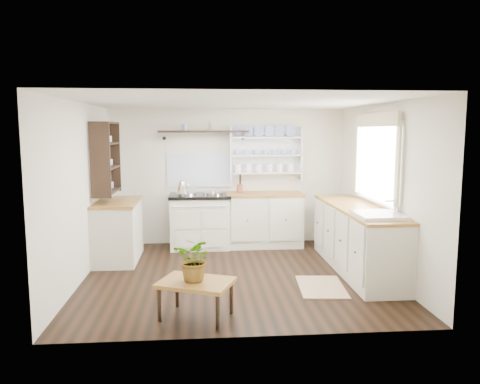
% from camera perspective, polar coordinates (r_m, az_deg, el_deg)
% --- Properties ---
extents(floor, '(4.00, 3.80, 0.01)m').
position_cam_1_polar(floor, '(6.41, -0.54, -10.11)').
color(floor, black).
rests_on(floor, ground).
extents(wall_back, '(4.00, 0.02, 2.30)m').
position_cam_1_polar(wall_back, '(8.04, -1.55, 1.89)').
color(wall_back, silver).
rests_on(wall_back, ground).
extents(wall_right, '(0.02, 3.80, 2.30)m').
position_cam_1_polar(wall_right, '(6.61, 17.02, 0.33)').
color(wall_right, silver).
rests_on(wall_right, ground).
extents(wall_left, '(0.02, 3.80, 2.30)m').
position_cam_1_polar(wall_left, '(6.33, -18.91, -0.05)').
color(wall_left, silver).
rests_on(wall_left, ground).
extents(ceiling, '(4.00, 3.80, 0.01)m').
position_cam_1_polar(ceiling, '(6.11, -0.56, 10.90)').
color(ceiling, white).
rests_on(ceiling, wall_back).
extents(window, '(0.08, 1.55, 1.22)m').
position_cam_1_polar(window, '(6.69, 16.27, 4.01)').
color(window, white).
rests_on(window, wall_right).
extents(aga_cooker, '(1.00, 0.70, 0.92)m').
position_cam_1_polar(aga_cooker, '(7.80, -4.89, -3.47)').
color(aga_cooker, silver).
rests_on(aga_cooker, floor).
extents(back_cabinets, '(1.27, 0.63, 0.90)m').
position_cam_1_polar(back_cabinets, '(7.90, 2.95, -3.28)').
color(back_cabinets, beige).
rests_on(back_cabinets, floor).
extents(right_cabinets, '(0.62, 2.43, 0.90)m').
position_cam_1_polar(right_cabinets, '(6.72, 14.08, -5.44)').
color(right_cabinets, beige).
rests_on(right_cabinets, floor).
extents(belfast_sink, '(0.55, 0.60, 0.45)m').
position_cam_1_polar(belfast_sink, '(5.96, 16.51, -3.82)').
color(belfast_sink, white).
rests_on(belfast_sink, right_cabinets).
extents(left_cabinets, '(0.62, 1.13, 0.90)m').
position_cam_1_polar(left_cabinets, '(7.25, -14.65, -4.50)').
color(left_cabinets, beige).
rests_on(left_cabinets, floor).
extents(plate_rack, '(1.20, 0.22, 0.90)m').
position_cam_1_polar(plate_rack, '(8.04, 3.11, 4.78)').
color(plate_rack, white).
rests_on(plate_rack, wall_back).
extents(high_shelf, '(1.50, 0.29, 0.16)m').
position_cam_1_polar(high_shelf, '(7.86, -4.45, 7.28)').
color(high_shelf, black).
rests_on(high_shelf, wall_back).
extents(left_shelving, '(0.28, 0.80, 1.05)m').
position_cam_1_polar(left_shelving, '(7.14, -16.05, 4.10)').
color(left_shelving, black).
rests_on(left_shelving, wall_left).
extents(kettle, '(0.17, 0.17, 0.21)m').
position_cam_1_polar(kettle, '(7.60, -7.06, 0.63)').
color(kettle, silver).
rests_on(kettle, aga_cooker).
extents(utensil_crock, '(0.11, 0.11, 0.13)m').
position_cam_1_polar(utensil_crock, '(7.85, -0.03, 0.46)').
color(utensil_crock, brown).
rests_on(utensil_crock, back_cabinets).
extents(center_table, '(0.88, 0.76, 0.40)m').
position_cam_1_polar(center_table, '(4.95, -5.40, -11.24)').
color(center_table, brown).
rests_on(center_table, floor).
extents(potted_plant, '(0.52, 0.49, 0.46)m').
position_cam_1_polar(potted_plant, '(4.87, -5.44, -8.14)').
color(potted_plant, '#3F7233').
rests_on(potted_plant, center_table).
extents(floor_rug, '(0.62, 0.89, 0.02)m').
position_cam_1_polar(floor_rug, '(6.02, 9.88, -11.32)').
color(floor_rug, '#8C6E51').
rests_on(floor_rug, floor).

